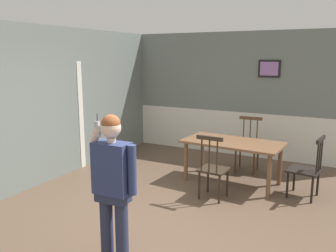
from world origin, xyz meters
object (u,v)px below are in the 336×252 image
at_px(chair_at_table_head, 213,168).
at_px(person_figure, 113,180).
at_px(chair_near_window, 307,169).
at_px(chair_by_doorway, 248,146).
at_px(dining_table, 233,147).

bearing_deg(chair_at_table_head, person_figure, -96.51).
bearing_deg(chair_at_table_head, chair_near_window, 32.20).
relative_size(chair_at_table_head, person_figure, 0.64).
bearing_deg(chair_near_window, chair_at_table_head, 127.11).
height_order(chair_near_window, chair_by_doorway, chair_by_doorway).
distance_m(dining_table, person_figure, 2.95).
distance_m(chair_at_table_head, person_figure, 2.17).
distance_m(chair_by_doorway, chair_at_table_head, 1.64).
bearing_deg(chair_by_doorway, person_figure, 81.07).
bearing_deg(chair_at_table_head, dining_table, 88.70).
distance_m(chair_by_doorway, person_figure, 3.78).
bearing_deg(chair_by_doorway, dining_table, 84.19).
bearing_deg(person_figure, chair_at_table_head, -101.09).
relative_size(chair_near_window, chair_by_doorway, 0.96).
xyz_separation_m(chair_near_window, person_figure, (-1.62, -2.82, 0.45)).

